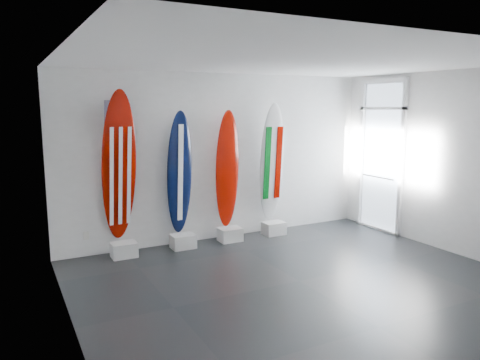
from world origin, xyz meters
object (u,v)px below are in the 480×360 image
surfboard_swiss (227,169)px  surfboard_italy (272,163)px  surfboard_usa (119,167)px  surfboard_navy (180,173)px

surfboard_swiss → surfboard_italy: 0.93m
surfboard_usa → surfboard_navy: surfboard_usa is taller
surfboard_navy → surfboard_swiss: surfboard_swiss is taller
surfboard_navy → surfboard_italy: (1.84, 0.00, 0.06)m
surfboard_usa → surfboard_italy: 2.85m
surfboard_italy → surfboard_swiss: bearing=-179.2°
surfboard_usa → surfboard_navy: (1.02, 0.00, -0.17)m
surfboard_usa → surfboard_swiss: (1.92, 0.00, -0.16)m
surfboard_usa → surfboard_italy: surfboard_usa is taller
surfboard_navy → surfboard_swiss: bearing=-9.5°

